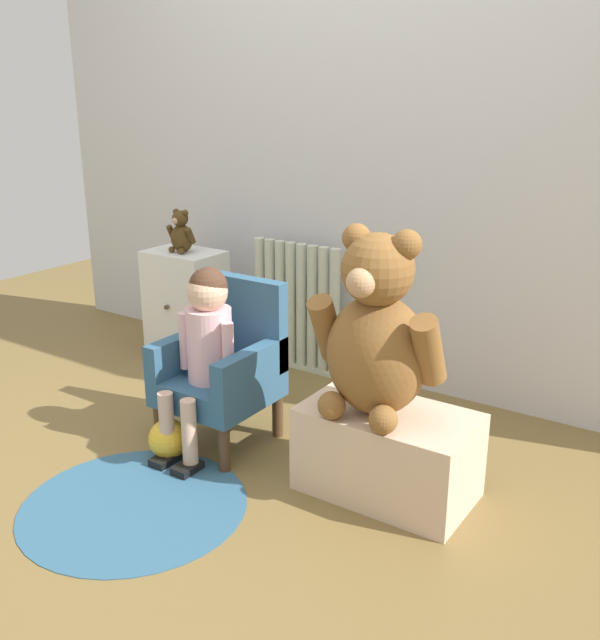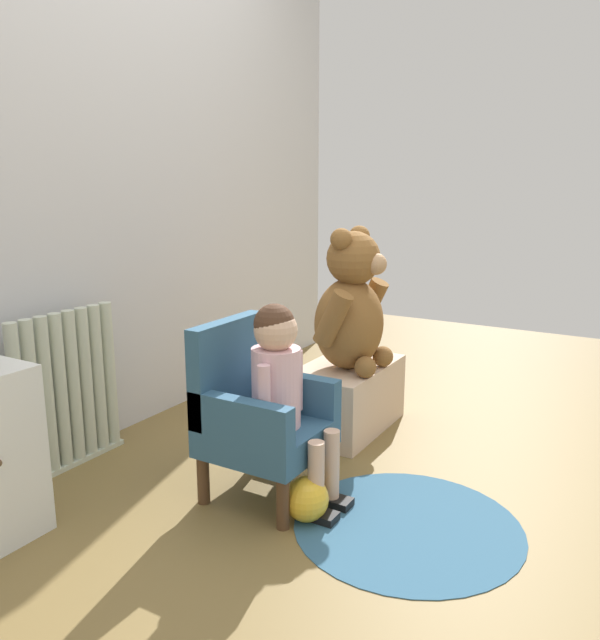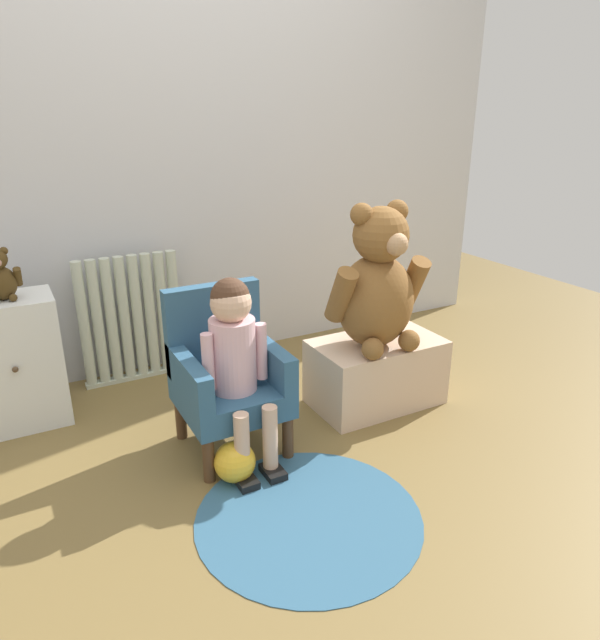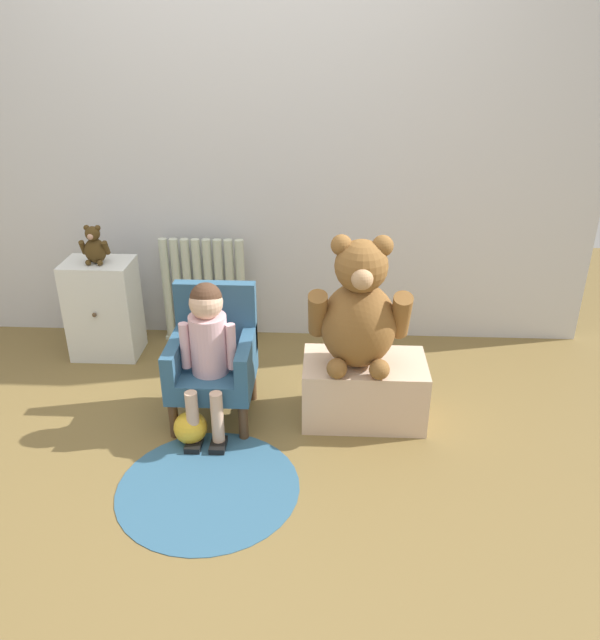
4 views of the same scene
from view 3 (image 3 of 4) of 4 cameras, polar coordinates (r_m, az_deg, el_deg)
ground_plane at (r=2.11m, az=0.56°, el=-16.62°), size 6.00×6.00×0.00m
back_wall at (r=2.90m, az=-12.70°, el=18.59°), size 3.80×0.05×2.40m
radiator at (r=2.87m, az=-16.51°, el=0.06°), size 0.50×0.05×0.63m
small_dresser at (r=2.65m, az=-26.67°, el=-3.83°), size 0.37×0.28×0.56m
child_armchair at (r=2.24m, az=-7.39°, el=-5.30°), size 0.38×0.39×0.63m
child_figure at (r=2.09m, az=-6.51°, el=-2.62°), size 0.25×0.35×0.71m
low_bench at (r=2.61m, az=7.59°, el=-5.17°), size 0.57×0.34×0.30m
large_teddy_bear at (r=2.41m, az=7.75°, el=3.46°), size 0.45×0.32×0.62m
small_teddy_bear at (r=2.52m, az=-27.79°, el=3.79°), size 0.15×0.11×0.21m
floor_rug at (r=1.99m, az=0.86°, el=-19.10°), size 0.75×0.75×0.01m
toy_ball at (r=2.13m, az=-6.54°, el=-13.89°), size 0.15×0.15×0.15m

